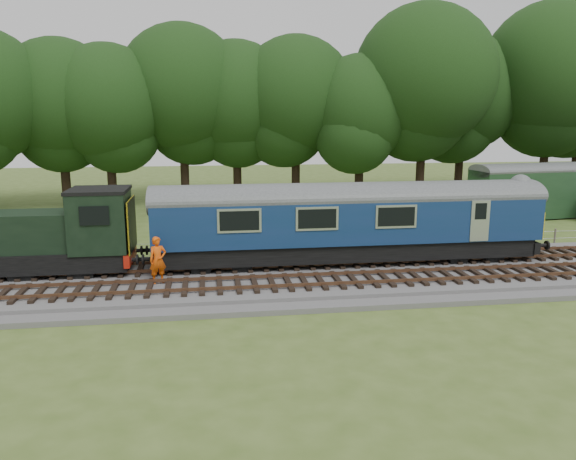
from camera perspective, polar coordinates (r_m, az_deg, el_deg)
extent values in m
plane|color=#445C22|center=(24.99, -0.52, -5.16)|extent=(120.00, 120.00, 0.00)
cube|color=#4C4C4F|center=(24.94, -0.53, -4.78)|extent=(70.00, 7.00, 0.35)
cube|color=brown|center=(25.50, -0.73, -3.67)|extent=(66.50, 0.07, 0.14)
cube|color=brown|center=(26.88, -1.14, -2.88)|extent=(66.50, 0.07, 0.14)
cube|color=brown|center=(22.65, 0.27, -5.64)|extent=(66.50, 0.07, 0.14)
cube|color=brown|center=(24.01, -0.24, -4.64)|extent=(66.50, 0.07, 0.14)
cube|color=black|center=(26.67, 6.15, -1.80)|extent=(17.46, 2.52, 0.85)
cube|color=navy|center=(26.38, 6.21, 1.21)|extent=(18.00, 2.80, 2.05)
cube|color=yellow|center=(29.98, 23.14, 0.86)|extent=(0.06, 2.74, 1.30)
cube|color=black|center=(28.77, 17.80, -1.72)|extent=(2.60, 2.00, 0.55)
cube|color=black|center=(25.91, -6.84, -2.67)|extent=(2.60, 2.00, 0.55)
cube|color=black|center=(27.03, -24.96, -2.76)|extent=(8.73, 2.39, 0.85)
cube|color=black|center=(25.95, -18.50, 0.90)|extent=(2.40, 2.55, 2.60)
cube|color=#B41B0D|center=(26.09, -15.72, -2.47)|extent=(0.25, 2.60, 0.55)
cube|color=yellow|center=(25.78, -15.58, 0.56)|extent=(0.06, 2.55, 2.30)
imported|color=#EE520C|center=(23.80, -13.08, -2.99)|extent=(0.83, 0.69, 1.96)
cube|color=#17321A|center=(45.51, 26.55, 3.50)|extent=(15.22, 4.36, 3.38)
cube|color=#17321A|center=(44.48, 22.09, 2.83)|extent=(2.67, 2.67, 2.22)
cube|color=black|center=(44.34, 22.20, 4.36)|extent=(2.94, 2.94, 0.18)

